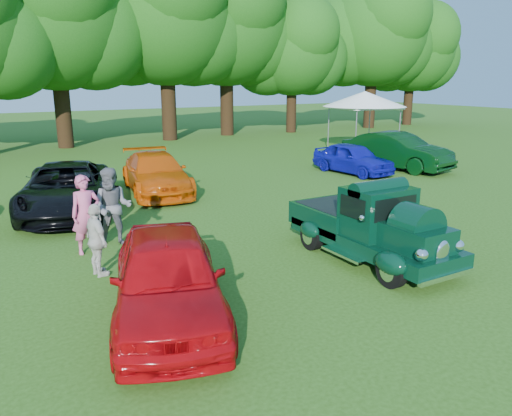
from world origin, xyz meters
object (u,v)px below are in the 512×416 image
back_car_blue (353,158)px  canopy_tent (365,99)px  hero_pickup (370,227)px  back_car_black (66,189)px  back_car_orange (156,173)px  back_car_green (397,151)px  red_convertible (168,277)px  spectator_grey (113,207)px  spectator_pink (86,215)px  spectator_white (97,240)px

back_car_blue → canopy_tent: bearing=39.0°
hero_pickup → back_car_black: bearing=124.1°
back_car_black → back_car_orange: (3.34, 1.34, -0.05)m
back_car_blue → back_car_black: bearing=178.1°
back_car_green → canopy_tent: (2.09, 4.62, 2.11)m
back_car_orange → canopy_tent: canopy_tent is taller
red_convertible → spectator_grey: bearing=104.6°
spectator_pink → spectator_grey: 0.75m
red_convertible → back_car_blue: bearing=54.7°
spectator_pink → spectator_grey: (0.70, 0.26, 0.03)m
back_car_blue → canopy_tent: size_ratio=0.77×
back_car_blue → back_car_green: 2.46m
red_convertible → back_car_orange: size_ratio=0.92×
spectator_white → hero_pickup: bearing=-119.1°
back_car_black → back_car_blue: size_ratio=1.41×
red_convertible → back_car_orange: red_convertible is taller
back_car_black → spectator_grey: spectator_grey is taller
back_car_black → back_car_blue: 12.12m
back_car_black → spectator_pink: size_ratio=2.91×
back_car_orange → spectator_pink: (-3.61, -5.40, 0.23)m
back_car_black → spectator_white: size_ratio=3.51×
back_car_orange → spectator_pink: size_ratio=2.60×
red_convertible → spectator_grey: spectator_grey is taller
back_car_blue → spectator_pink: (-12.37, -4.75, 0.28)m
red_convertible → back_car_black: 8.25m
back_car_orange → back_car_blue: size_ratio=1.26×
spectator_white → canopy_tent: (17.05, 10.75, 2.15)m
back_car_black → spectator_white: spectator_white is taller
spectator_pink → spectator_white: bearing=-97.4°
back_car_orange → spectator_pink: 6.50m
hero_pickup → red_convertible: (-5.08, -0.49, 0.02)m
back_car_green → back_car_orange: bearing=163.4°
spectator_grey → spectator_white: 2.03m
red_convertible → spectator_pink: bearing=114.0°
back_car_orange → back_car_blue: (8.76, -0.65, -0.05)m
hero_pickup → red_convertible: bearing=-174.5°
back_car_orange → spectator_grey: size_ratio=2.51×
back_car_blue → back_car_green: size_ratio=0.77×
red_convertible → back_car_green: back_car_green is taller
spectator_white → back_car_black: bearing=-12.6°
spectator_pink → back_car_orange: bearing=53.7°
red_convertible → spectator_white: (-0.58, 2.60, 0.01)m
hero_pickup → spectator_white: hero_pickup is taller
back_car_black → back_car_orange: 3.60m
back_car_black → spectator_grey: bearing=-68.1°
hero_pickup → back_car_blue: 10.87m
spectator_grey → canopy_tent: size_ratio=0.39×
spectator_pink → red_convertible: bearing=-86.4°
back_car_blue → red_convertible: bearing=-148.3°
hero_pickup → back_car_black: hero_pickup is taller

